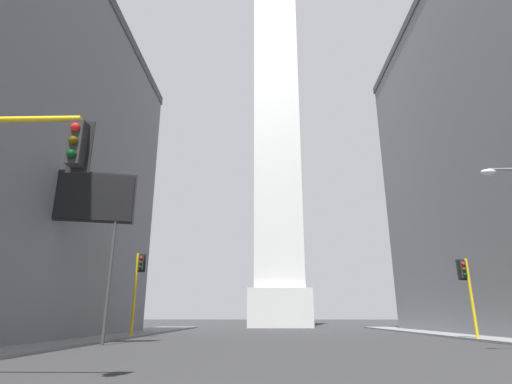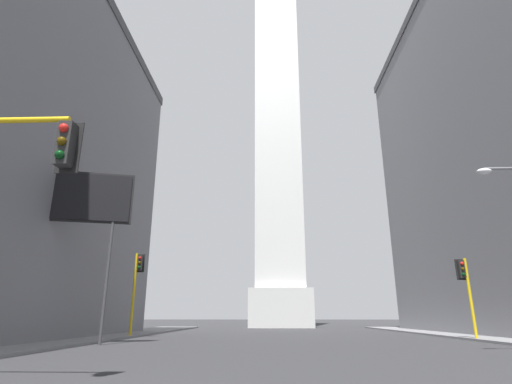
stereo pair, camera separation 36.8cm
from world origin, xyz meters
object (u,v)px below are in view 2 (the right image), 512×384
(obelisk, at_px, (276,82))
(billboard_sign, at_px, (78,202))
(traffic_light_mid_right, at_px, (466,285))
(traffic_light_mid_left, at_px, (136,281))

(obelisk, distance_m, billboard_sign, 48.66)
(obelisk, distance_m, traffic_light_mid_right, 47.90)
(traffic_light_mid_left, height_order, billboard_sign, billboard_sign)
(obelisk, xyz_separation_m, traffic_light_mid_right, (11.08, -30.90, -34.89))
(obelisk, relative_size, traffic_light_mid_right, 15.74)
(traffic_light_mid_right, bearing_deg, billboard_sign, -167.99)
(obelisk, xyz_separation_m, traffic_light_mid_left, (-11.11, -27.82, -34.31))
(obelisk, relative_size, billboard_sign, 8.37)
(obelisk, xyz_separation_m, billboard_sign, (-12.18, -35.85, -30.57))
(traffic_light_mid_right, distance_m, billboard_sign, 24.16)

